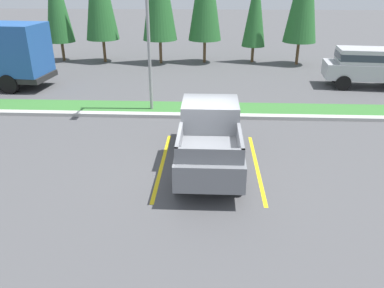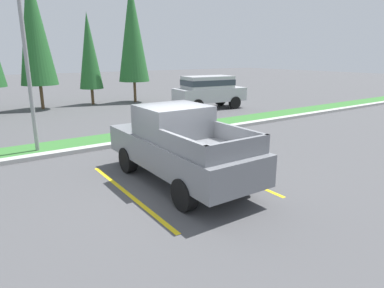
{
  "view_description": "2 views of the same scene",
  "coord_description": "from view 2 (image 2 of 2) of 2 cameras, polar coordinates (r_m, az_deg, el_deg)",
  "views": [
    {
      "loc": [
        0.31,
        -10.57,
        5.74
      ],
      "look_at": [
        -0.2,
        0.07,
        0.94
      ],
      "focal_mm": 35.45,
      "sensor_mm": 36.0,
      "label": 1
    },
    {
      "loc": [
        -4.33,
        -6.93,
        3.43
      ],
      "look_at": [
        0.76,
        0.47,
        1.02
      ],
      "focal_mm": 31.26,
      "sensor_mm": 36.0,
      "label": 2
    }
  ],
  "objects": [
    {
      "name": "grass_median",
      "position": [
        14.14,
        -15.66,
        0.55
      ],
      "size": [
        56.0,
        1.8,
        0.06
      ],
      "primitive_type": "cube",
      "color": "#387533",
      "rests_on": "ground"
    },
    {
      "name": "suv_distant",
      "position": [
        21.83,
        2.89,
        9.25
      ],
      "size": [
        4.76,
        2.31,
        2.1
      ],
      "color": "black",
      "rests_on": "ground"
    },
    {
      "name": "pickup_truck_main",
      "position": [
        9.11,
        -2.36,
        -0.2
      ],
      "size": [
        1.99,
        5.23,
        2.1
      ],
      "color": "black",
      "rests_on": "ground"
    },
    {
      "name": "cypress_tree_right_inner",
      "position": [
        23.66,
        -25.41,
        17.69
      ],
      "size": [
        2.25,
        2.25,
        8.64
      ],
      "color": "brown",
      "rests_on": "ground"
    },
    {
      "name": "parking_line_near",
      "position": [
        8.73,
        -10.83,
        -8.37
      ],
      "size": [
        0.12,
        4.8,
        0.01
      ],
      "primitive_type": "cube",
      "color": "yellow",
      "rests_on": "ground"
    },
    {
      "name": "parking_line_far",
      "position": [
        10.25,
        5.23,
        -4.56
      ],
      "size": [
        0.12,
        4.8,
        0.01
      ],
      "primitive_type": "cube",
      "color": "yellow",
      "rests_on": "ground"
    },
    {
      "name": "street_light",
      "position": [
        12.86,
        -26.79,
        16.88
      ],
      "size": [
        0.24,
        1.49,
        7.26
      ],
      "color": "gray",
      "rests_on": "ground"
    },
    {
      "name": "cypress_tree_far_right",
      "position": [
        25.28,
        -10.15,
        18.34
      ],
      "size": [
        2.2,
        2.2,
        8.46
      ],
      "color": "brown",
      "rests_on": "ground"
    },
    {
      "name": "cypress_tree_rightmost",
      "position": [
        24.68,
        -17.16,
        14.9
      ],
      "size": [
        1.61,
        1.61,
        6.19
      ],
      "color": "brown",
      "rests_on": "ground"
    },
    {
      "name": "curb_strip",
      "position": [
        13.12,
        -14.08,
        -0.24
      ],
      "size": [
        56.0,
        0.4,
        0.15
      ],
      "primitive_type": "cube",
      "color": "#B2B2AD",
      "rests_on": "ground"
    },
    {
      "name": "ground_plane",
      "position": [
        8.86,
        -2.35,
        -7.77
      ],
      "size": [
        120.0,
        120.0,
        0.0
      ],
      "primitive_type": "plane",
      "color": "#4C4C4F"
    }
  ]
}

